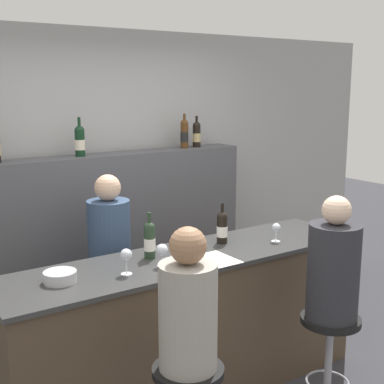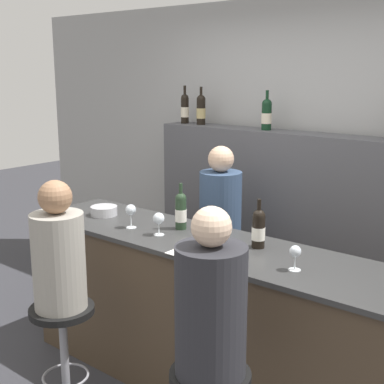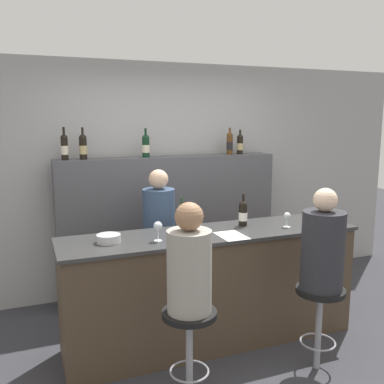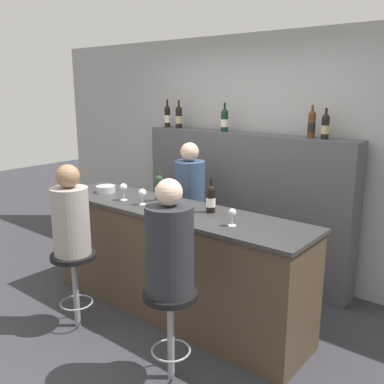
{
  "view_description": "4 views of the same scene",
  "coord_description": "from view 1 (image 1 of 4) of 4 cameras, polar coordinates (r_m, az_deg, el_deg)",
  "views": [
    {
      "loc": [
        -1.92,
        -2.54,
        2.13
      ],
      "look_at": [
        0.06,
        0.35,
        1.43
      ],
      "focal_mm": 50.0,
      "sensor_mm": 36.0,
      "label": 1
    },
    {
      "loc": [
        1.95,
        -2.18,
        2.04
      ],
      "look_at": [
        -0.04,
        0.27,
        1.31
      ],
      "focal_mm": 50.0,
      "sensor_mm": 36.0,
      "label": 2
    },
    {
      "loc": [
        -1.48,
        -2.98,
        1.98
      ],
      "look_at": [
        -0.15,
        0.39,
        1.36
      ],
      "focal_mm": 40.0,
      "sensor_mm": 36.0,
      "label": 3
    },
    {
      "loc": [
        2.42,
        -2.39,
        2.03
      ],
      "look_at": [
        0.17,
        0.38,
        1.16
      ],
      "focal_mm": 40.0,
      "sensor_mm": 36.0,
      "label": 4
    }
  ],
  "objects": [
    {
      "name": "wine_bottle_counter_0",
      "position": [
        3.52,
        -4.54,
        -5.08
      ],
      "size": [
        0.08,
        0.08,
        0.31
      ],
      "color": "#233823",
      "rests_on": "bar_counter"
    },
    {
      "name": "wine_bottle_counter_1",
      "position": [
        3.84,
        3.23,
        -3.75
      ],
      "size": [
        0.08,
        0.08,
        0.29
      ],
      "color": "black",
      "rests_on": "bar_counter"
    },
    {
      "name": "guest_seated_right",
      "position": [
        3.49,
        14.86,
        -7.7
      ],
      "size": [
        0.33,
        0.33,
        0.79
      ],
      "color": "#28282D",
      "rests_on": "bar_stool_right"
    },
    {
      "name": "back_bar_cabinet",
      "position": [
        4.64,
        -8.41,
        -5.62
      ],
      "size": [
        2.46,
        0.28,
        1.57
      ],
      "color": "#4C4C51",
      "rests_on": "ground_plane"
    },
    {
      "name": "wine_glass_1",
      "position": [
        3.36,
        -3.21,
        -6.25
      ],
      "size": [
        0.07,
        0.07,
        0.15
      ],
      "color": "silver",
      "rests_on": "bar_counter"
    },
    {
      "name": "guest_seated_left",
      "position": [
        2.8,
        -0.43,
        -12.32
      ],
      "size": [
        0.31,
        0.31,
        0.76
      ],
      "color": "gray",
      "rests_on": "bar_stool_left"
    },
    {
      "name": "wine_bottle_backbar_4",
      "position": [
        4.9,
        0.49,
        6.19
      ],
      "size": [
        0.07,
        0.07,
        0.28
      ],
      "color": "black",
      "rests_on": "back_bar_cabinet"
    },
    {
      "name": "wine_bottle_backbar_2",
      "position": [
        4.35,
        -11.88,
        5.38
      ],
      "size": [
        0.08,
        0.08,
        0.31
      ],
      "color": "black",
      "rests_on": "back_bar_cabinet"
    },
    {
      "name": "bar_counter",
      "position": [
        3.79,
        -0.28,
        -14.01
      ],
      "size": [
        2.63,
        0.64,
        1.01
      ],
      "color": "#473828",
      "rests_on": "ground_plane"
    },
    {
      "name": "bartender",
      "position": [
        4.07,
        -8.68,
        -9.43
      ],
      "size": [
        0.31,
        0.31,
        1.5
      ],
      "color": "#334766",
      "rests_on": "ground_plane"
    },
    {
      "name": "wine_bottle_backbar_3",
      "position": [
        4.82,
        -0.82,
        6.26
      ],
      "size": [
        0.07,
        0.07,
        0.31
      ],
      "color": "#4C2D14",
      "rests_on": "back_bar_cabinet"
    },
    {
      "name": "tasting_menu",
      "position": [
        3.52,
        2.68,
        -7.18
      ],
      "size": [
        0.21,
        0.3,
        0.0
      ],
      "color": "white",
      "rests_on": "bar_counter"
    },
    {
      "name": "wall_back",
      "position": [
        4.72,
        -9.79,
        1.05
      ],
      "size": [
        6.4,
        0.05,
        2.6
      ],
      "color": "#9E9E9E",
      "rests_on": "ground_plane"
    },
    {
      "name": "wine_glass_2",
      "position": [
        3.93,
        8.97,
        -3.87
      ],
      "size": [
        0.07,
        0.07,
        0.14
      ],
      "color": "silver",
      "rests_on": "bar_counter"
    },
    {
      "name": "metal_bowl",
      "position": [
        3.21,
        -13.9,
        -8.77
      ],
      "size": [
        0.19,
        0.19,
        0.07
      ],
      "color": "#B7B7BC",
      "rests_on": "bar_counter"
    },
    {
      "name": "wine_glass_0",
      "position": [
        3.24,
        -7.03,
        -6.76
      ],
      "size": [
        0.07,
        0.07,
        0.16
      ],
      "color": "silver",
      "rests_on": "bar_counter"
    },
    {
      "name": "bar_stool_right",
      "position": [
        3.67,
        14.47,
        -14.85
      ],
      "size": [
        0.38,
        0.38,
        0.68
      ],
      "color": "gray",
      "rests_on": "ground_plane"
    }
  ]
}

